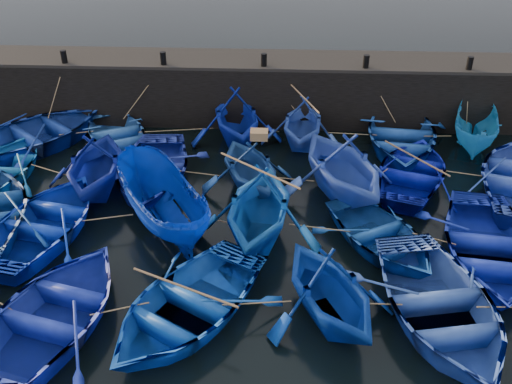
{
  "coord_description": "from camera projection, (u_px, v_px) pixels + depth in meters",
  "views": [
    {
      "loc": [
        0.74,
        -12.19,
        10.23
      ],
      "look_at": [
        0.0,
        3.2,
        0.7
      ],
      "focal_mm": 40.0,
      "sensor_mm": 36.0,
      "label": 1
    }
  ],
  "objects": [
    {
      "name": "ground",
      "position": [
        250.0,
        274.0,
        15.77
      ],
      "size": [
        120.0,
        120.0,
        0.0
      ],
      "primitive_type": "plane",
      "color": "black",
      "rests_on": "ground"
    },
    {
      "name": "quay_wall",
      "position": [
        264.0,
        90.0,
        24.03
      ],
      "size": [
        26.0,
        2.5,
        2.5
      ],
      "primitive_type": "cube",
      "color": "black",
      "rests_on": "ground"
    },
    {
      "name": "quay_top",
      "position": [
        265.0,
        60.0,
        23.34
      ],
      "size": [
        26.0,
        2.5,
        0.12
      ],
      "primitive_type": "cube",
      "color": "black",
      "rests_on": "quay_wall"
    },
    {
      "name": "bollard_0",
      "position": [
        64.0,
        57.0,
        22.74
      ],
      "size": [
        0.24,
        0.24,
        0.5
      ],
      "primitive_type": "cylinder",
      "color": "black",
      "rests_on": "quay_top"
    },
    {
      "name": "bollard_1",
      "position": [
        163.0,
        58.0,
        22.58
      ],
      "size": [
        0.24,
        0.24,
        0.5
      ],
      "primitive_type": "cylinder",
      "color": "black",
      "rests_on": "quay_top"
    },
    {
      "name": "bollard_2",
      "position": [
        264.0,
        60.0,
        22.41
      ],
      "size": [
        0.24,
        0.24,
        0.5
      ],
      "primitive_type": "cylinder",
      "color": "black",
      "rests_on": "quay_top"
    },
    {
      "name": "bollard_3",
      "position": [
        366.0,
        61.0,
        22.25
      ],
      "size": [
        0.24,
        0.24,
        0.5
      ],
      "primitive_type": "cylinder",
      "color": "black",
      "rests_on": "quay_top"
    },
    {
      "name": "bollard_4",
      "position": [
        470.0,
        63.0,
        22.09
      ],
      "size": [
        0.24,
        0.24,
        0.5
      ],
      "primitive_type": "cylinder",
      "color": "black",
      "rests_on": "quay_top"
    },
    {
      "name": "boat_0",
      "position": [
        36.0,
        133.0,
        21.98
      ],
      "size": [
        6.95,
        7.09,
        1.2
      ],
      "primitive_type": "imported",
      "rotation": [
        0.0,
        0.0,
        2.42
      ],
      "color": "navy",
      "rests_on": "ground"
    },
    {
      "name": "boat_1",
      "position": [
        116.0,
        134.0,
        22.26
      ],
      "size": [
        4.97,
        5.5,
        0.94
      ],
      "primitive_type": "imported",
      "rotation": [
        0.0,
        0.0,
        0.49
      ],
      "color": "#2558AB",
      "rests_on": "ground"
    },
    {
      "name": "boat_2",
      "position": [
        236.0,
        116.0,
        22.15
      ],
      "size": [
        4.38,
        4.82,
        2.2
      ],
      "primitive_type": "imported",
      "rotation": [
        0.0,
        0.0,
        0.2
      ],
      "color": "#0D24A6",
      "rests_on": "ground"
    },
    {
      "name": "boat_3",
      "position": [
        303.0,
        122.0,
        21.97
      ],
      "size": [
        3.55,
        4.01,
        1.95
      ],
      "primitive_type": "imported",
      "rotation": [
        0.0,
        0.0,
        -0.1
      ],
      "color": "blue",
      "rests_on": "ground"
    },
    {
      "name": "boat_4",
      "position": [
        401.0,
        135.0,
        21.89
      ],
      "size": [
        4.66,
        6.05,
        1.16
      ],
      "primitive_type": "imported",
      "rotation": [
        0.0,
        0.0,
        -0.12
      ],
      "color": "navy",
      "rests_on": "ground"
    },
    {
      "name": "boat_5",
      "position": [
        476.0,
        130.0,
        21.71
      ],
      "size": [
        2.7,
        4.5,
        1.64
      ],
      "primitive_type": "imported",
      "rotation": [
        0.0,
        0.0,
        -0.28
      ],
      "color": "#237ED3",
      "rests_on": "ground"
    },
    {
      "name": "boat_6",
      "position": [
        5.0,
        165.0,
        20.08
      ],
      "size": [
        3.47,
        4.68,
        0.94
      ],
      "primitive_type": "imported",
      "rotation": [
        0.0,
        0.0,
        3.09
      ],
      "color": "blue",
      "rests_on": "ground"
    },
    {
      "name": "boat_7",
      "position": [
        96.0,
        163.0,
        18.91
      ],
      "size": [
        3.89,
        4.44,
        2.22
      ],
      "primitive_type": "imported",
      "rotation": [
        0.0,
        0.0,
        3.2
      ],
      "color": "navy",
      "rests_on": "ground"
    },
    {
      "name": "boat_8",
      "position": [
        151.0,
        170.0,
        19.64
      ],
      "size": [
        3.91,
        5.34,
        1.08
      ],
      "primitive_type": "imported",
      "rotation": [
        0.0,
        0.0,
        0.03
      ],
      "color": "#1F319A",
      "rests_on": "ground"
    },
    {
      "name": "boat_9",
      "position": [
        250.0,
        165.0,
        19.0
      ],
      "size": [
        4.46,
        4.74,
        2.0
      ],
      "primitive_type": "imported",
      "rotation": [
        0.0,
        0.0,
        3.53
      ],
      "color": "navy",
      "rests_on": "ground"
    },
    {
      "name": "boat_10",
      "position": [
        343.0,
        164.0,
        18.59
      ],
      "size": [
        5.56,
        5.91,
        2.48
      ],
      "primitive_type": "imported",
      "rotation": [
        0.0,
        0.0,
        3.54
      ],
      "color": "blue",
      "rests_on": "ground"
    },
    {
      "name": "boat_11",
      "position": [
        414.0,
        171.0,
        19.69
      ],
      "size": [
        4.8,
        5.62,
        0.99
      ],
      "primitive_type": "imported",
      "rotation": [
        0.0,
        0.0,
        2.8
      ],
      "color": "#05108D",
      "rests_on": "ground"
    },
    {
      "name": "boat_14",
      "position": [
        45.0,
        222.0,
        17.01
      ],
      "size": [
        4.59,
        5.73,
        1.06
      ],
      "primitive_type": "imported",
      "rotation": [
        0.0,
        0.0,
        2.94
      ],
      "color": "#0A2DC8",
      "rests_on": "ground"
    },
    {
      "name": "boat_15",
      "position": [
        161.0,
        204.0,
        17.05
      ],
      "size": [
        4.25,
        5.16,
        1.91
      ],
      "primitive_type": "imported",
      "rotation": [
        0.0,
        0.0,
        3.71
      ],
      "color": "#00269B",
      "rests_on": "ground"
    },
    {
      "name": "boat_16",
      "position": [
        259.0,
        206.0,
        16.57
      ],
      "size": [
        4.33,
        4.86,
        2.34
      ],
      "primitive_type": "imported",
      "rotation": [
        0.0,
        0.0,
        -0.12
      ],
      "color": "blue",
      "rests_on": "ground"
    },
    {
      "name": "boat_17",
      "position": [
        381.0,
        236.0,
        16.57
      ],
      "size": [
        4.71,
        5.16,
        0.88
      ],
      "primitive_type": "imported",
      "rotation": [
        0.0,
        0.0,
        0.52
      ],
      "color": "#124690",
      "rests_on": "ground"
    },
    {
      "name": "boat_18",
      "position": [
        489.0,
        245.0,
        15.97
      ],
      "size": [
        4.5,
        5.8,
        1.11
      ],
      "primitive_type": "imported",
      "rotation": [
        0.0,
        0.0,
        -0.13
      ],
      "color": "#1124A7",
      "rests_on": "ground"
    },
    {
      "name": "boat_21",
      "position": [
        53.0,
        314.0,
        13.67
      ],
      "size": [
        4.97,
        6.03,
        1.09
      ],
      "primitive_type": "imported",
      "rotation": [
        0.0,
        0.0,
        2.88
      ],
      "color": "#1528A4",
      "rests_on": "ground"
    },
    {
      "name": "boat_22",
      "position": [
        186.0,
        304.0,
        13.98
      ],
      "size": [
        5.74,
        6.23,
        1.05
      ],
      "primitive_type": "imported",
      "rotation": [
        0.0,
        0.0,
        -0.54
      ],
      "color": "#0D46B8",
      "rests_on": "ground"
    },
    {
      "name": "boat_23",
      "position": [
        329.0,
        288.0,
        13.77
      ],
      "size": [
        4.62,
        4.87,
        2.02
      ],
      "primitive_type": "imported",
      "rotation": [
        0.0,
        0.0,
        0.44
      ],
      "color": "#073398",
      "rests_on": "ground"
    },
    {
      "name": "boat_24",
      "position": [
        440.0,
        305.0,
        13.9
      ],
      "size": [
        4.86,
        6.09,
        1.13
      ],
      "primitive_type": "imported",
      "rotation": [
        0.0,
        0.0,
        0.19
      ],
      "color": "#2D50B6",
      "rests_on": "ground"
    },
    {
      "name": "wooden_crate",
      "position": [
        259.0,
        135.0,
        18.38
      ],
      "size": [
        0.57,
        0.44,
        0.28
      ],
      "primitive_type": "cube",
      "color": "olive",
      "rests_on": "boat_9"
    },
    {
      "name": "mooring_ropes",
      "position": [
        255.0,
        160.0,
        19.58
      ],
      "size": [
        17.17,
        11.89,
        2.1
      ],
      "color": "tan",
      "rests_on": "ground"
    },
    {
      "name": "loose_oars",
      "position": [
        301.0,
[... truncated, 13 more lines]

